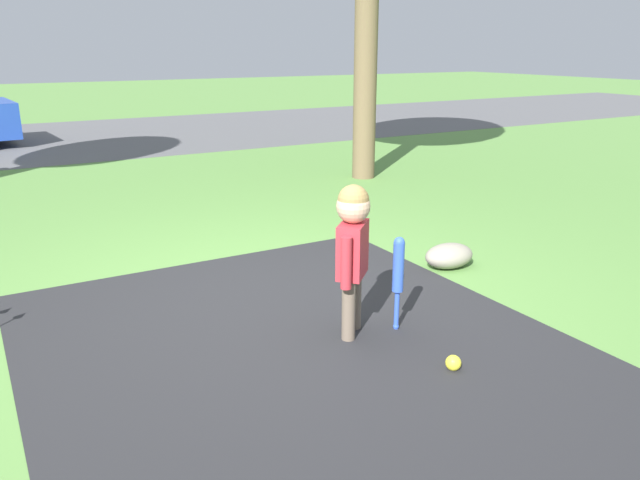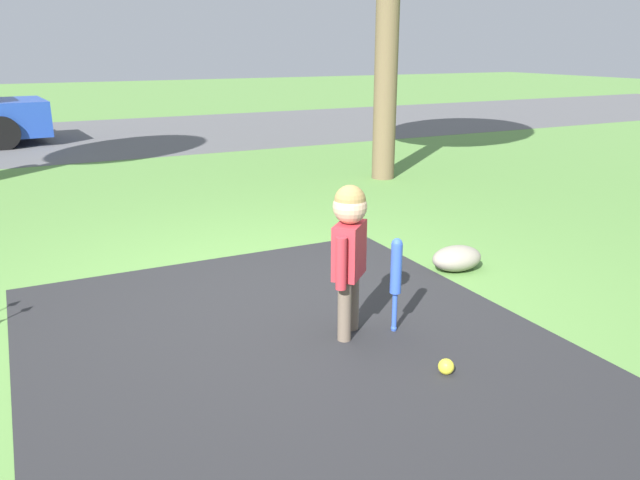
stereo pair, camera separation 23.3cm
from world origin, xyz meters
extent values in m
plane|color=#5B8C42|center=(0.00, 0.00, 0.00)|extent=(60.00, 60.00, 0.00)
cube|color=#59595B|center=(0.00, 9.34, 0.00)|extent=(40.00, 6.00, 0.01)
cylinder|color=#6B5B4C|center=(0.16, -0.86, 0.20)|extent=(0.08, 0.08, 0.40)
cylinder|color=#6B5B4C|center=(0.28, -0.74, 0.20)|extent=(0.08, 0.08, 0.40)
cube|color=#BF2D38|center=(0.22, -0.80, 0.57)|extent=(0.29, 0.29, 0.34)
cylinder|color=#BF2D38|center=(0.10, -0.91, 0.53)|extent=(0.07, 0.07, 0.32)
cylinder|color=#BF2D38|center=(0.34, -0.68, 0.53)|extent=(0.07, 0.07, 0.32)
sphere|color=#D8AD8C|center=(0.22, -0.80, 0.84)|extent=(0.21, 0.21, 0.21)
sphere|color=#997A47|center=(0.22, -0.80, 0.87)|extent=(0.19, 0.19, 0.19)
sphere|color=blue|center=(0.51, -0.88, 0.02)|extent=(0.04, 0.04, 0.04)
cylinder|color=blue|center=(0.51, -0.88, 0.13)|extent=(0.03, 0.03, 0.27)
cylinder|color=blue|center=(0.51, -0.88, 0.43)|extent=(0.07, 0.07, 0.32)
sphere|color=blue|center=(0.51, -0.88, 0.59)|extent=(0.07, 0.07, 0.07)
sphere|color=yellow|center=(0.47, -1.48, 0.05)|extent=(0.09, 0.09, 0.09)
cylinder|color=black|center=(-1.63, 8.33, 0.29)|extent=(0.60, 0.22, 0.58)
cylinder|color=brown|center=(3.03, 3.28, 1.78)|extent=(0.31, 0.31, 3.55)
ellipsoid|color=gray|center=(1.59, -0.15, 0.10)|extent=(0.44, 0.30, 0.20)
camera|label=1|loc=(-1.76, -3.83, 1.76)|focal=35.00mm
camera|label=2|loc=(-1.55, -3.94, 1.76)|focal=35.00mm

